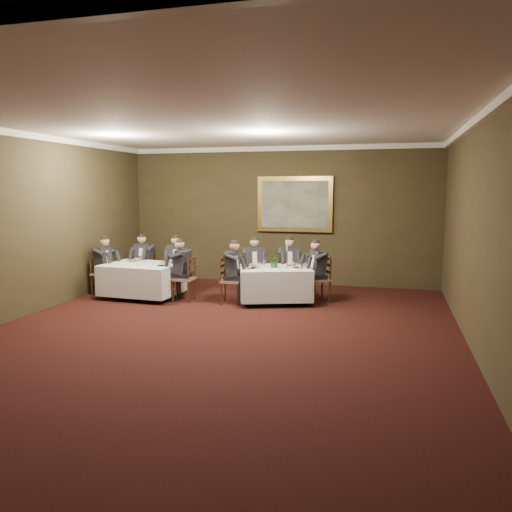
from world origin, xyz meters
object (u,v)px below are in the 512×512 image
at_px(diner_sec_backleft, 144,268).
at_px(chair_main_endright, 319,289).
at_px(chair_main_backleft, 254,283).
at_px(chair_main_backright, 289,282).
at_px(diner_main_backleft, 254,273).
at_px(diner_main_endright, 318,278).
at_px(chair_sec_endright, 184,288).
at_px(chair_sec_endleft, 103,282).
at_px(chair_main_endleft, 231,290).
at_px(candlestick, 287,259).
at_px(diner_sec_backright, 177,270).
at_px(painting, 295,204).
at_px(chair_sec_backright, 177,280).
at_px(table_second, 142,278).
at_px(centerpiece, 275,260).
at_px(diner_sec_endright, 184,278).
at_px(table_main, 275,282).
at_px(diner_main_backright, 289,273).
at_px(diner_sec_endleft, 103,273).

bearing_deg(diner_sec_backleft, chair_main_endright, 179.63).
distance_m(chair_main_backleft, chair_main_backright, 0.81).
bearing_deg(chair_main_backright, diner_main_backleft, 0.83).
height_order(diner_main_endright, chair_sec_endright, diner_main_endright).
relative_size(diner_main_endright, chair_sec_endleft, 1.35).
bearing_deg(chair_sec_endright, chair_main_endleft, -87.51).
bearing_deg(candlestick, chair_sec_endleft, -176.73).
distance_m(chair_main_endleft, diner_sec_backright, 1.82).
relative_size(diner_sec_backleft, painting, 0.70).
xyz_separation_m(diner_main_endright, painting, (-0.90, 1.90, 1.54)).
distance_m(diner_main_endright, painting, 2.60).
bearing_deg(chair_sec_endleft, chair_sec_backright, 120.96).
distance_m(chair_main_endright, diner_sec_backright, 3.43).
relative_size(chair_main_backright, chair_sec_endright, 1.00).
relative_size(table_second, diner_sec_backleft, 1.28).
height_order(diner_sec_backright, candlestick, diner_sec_backright).
bearing_deg(centerpiece, chair_main_backleft, 135.81).
bearing_deg(chair_main_backright, diner_sec_endright, 11.04).
bearing_deg(table_main, diner_main_endright, 18.87).
xyz_separation_m(diner_main_backright, centerpiece, (-0.14, -0.86, 0.41)).
height_order(diner_main_backright, diner_sec_endright, same).
xyz_separation_m(centerpiece, painting, (0.01, 2.21, 1.13)).
relative_size(table_second, diner_sec_endright, 1.28).
distance_m(chair_main_backright, painting, 2.22).
bearing_deg(diner_sec_backleft, diner_main_backleft, -176.48).
relative_size(chair_main_endleft, centerpiece, 3.28).
distance_m(table_main, table_second, 3.01).
distance_m(table_main, chair_sec_endleft, 4.05).
xyz_separation_m(table_second, diner_sec_backright, (0.49, 0.81, 0.06)).
distance_m(chair_main_backleft, candlestick, 1.26).
bearing_deg(chair_main_backright, painting, -103.21).
distance_m(table_second, chair_sec_endright, 1.06).
height_order(table_main, chair_main_endleft, chair_main_endleft).
bearing_deg(table_main, diner_sec_endright, -170.17).
bearing_deg(table_second, diner_main_backright, 20.00).
bearing_deg(diner_sec_backleft, table_main, 173.52).
relative_size(chair_main_endright, centerpiece, 3.28).
bearing_deg(chair_sec_endright, table_main, -79.49).
height_order(chair_main_backright, diner_sec_backright, diner_sec_backright).
height_order(table_second, diner_main_backright, diner_main_backright).
bearing_deg(diner_sec_endleft, candlestick, 97.64).
relative_size(centerpiece, candlestick, 0.56).
height_order(table_second, painting, painting).
distance_m(table_main, chair_sec_endright, 1.99).
height_order(diner_main_backright, candlestick, diner_main_backright).
relative_size(diner_main_backleft, candlestick, 2.48).
bearing_deg(chair_main_endleft, chair_sec_endleft, -96.07).
bearing_deg(diner_main_endright, chair_sec_endright, 69.90).
distance_m(diner_main_backleft, chair_main_backright, 0.84).
relative_size(chair_main_endright, diner_sec_backleft, 0.74).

